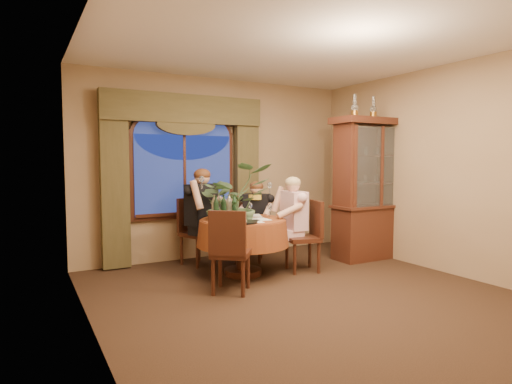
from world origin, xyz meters
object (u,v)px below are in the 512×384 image
centerpiece_plant (233,172)px  wine_bottle_3 (216,209)px  dining_table (243,247)px  olive_bowl (245,217)px  chair_back (198,232)px  oil_lamp_center (373,107)px  china_cabinet (372,189)px  wine_bottle_2 (224,208)px  oil_lamp_right (391,109)px  chair_right (303,236)px  chair_front_left (231,251)px  person_back (201,218)px  wine_bottle_1 (214,207)px  person_scarf (257,221)px  wine_bottle_0 (234,207)px  wine_bottle_4 (229,207)px  chair_back_right (249,229)px  oil_lamp_left (355,106)px  person_pink (294,223)px  stoneware_vase (233,209)px

centerpiece_plant → wine_bottle_3: bearing=-153.5°
dining_table → olive_bowl: size_ratio=7.89×
chair_back → oil_lamp_center: bearing=139.7°
china_cabinet → wine_bottle_2: bearing=179.0°
oil_lamp_right → chair_right: bearing=-175.2°
chair_back → chair_front_left: same height
person_back → wine_bottle_1: bearing=59.9°
wine_bottle_2 → wine_bottle_3: same height
chair_right → person_scarf: person_scarf is taller
olive_bowl → chair_front_left: bearing=-129.9°
wine_bottle_0 → olive_bowl: bearing=-2.3°
wine_bottle_4 → dining_table: bearing=-23.6°
olive_bowl → chair_back_right: bearing=58.0°
oil_lamp_left → wine_bottle_1: bearing=175.9°
oil_lamp_right → olive_bowl: 3.01m
chair_front_left → person_pink: bearing=61.5°
chair_back → centerpiece_plant: (0.22, -0.73, 0.89)m
china_cabinet → centerpiece_plant: china_cabinet is taller
chair_front_left → person_back: (0.15, 1.28, 0.23)m
centerpiece_plant → wine_bottle_3: 0.58m
oil_lamp_center → chair_back_right: size_ratio=0.35×
dining_table → oil_lamp_right: 3.24m
centerpiece_plant → oil_lamp_left: bearing=-5.0°
centerpiece_plant → wine_bottle_2: 0.52m
chair_right → olive_bowl: (-0.79, 0.20, 0.29)m
person_scarf → olive_bowl: bearing=92.2°
person_scarf → wine_bottle_1: person_scarf is taller
person_scarf → wine_bottle_1: bearing=71.5°
china_cabinet → centerpiece_plant: (-2.30, 0.17, 0.29)m
wine_bottle_4 → chair_right: bearing=-16.9°
china_cabinet → chair_right: (-1.40, -0.15, -0.60)m
person_pink → stoneware_vase: person_pink is taller
chair_back → wine_bottle_2: (0.02, -0.86, 0.44)m
person_back → stoneware_vase: size_ratio=5.46×
person_scarf → wine_bottle_3: size_ratio=3.68×
person_scarf → wine_bottle_1: 1.08m
oil_lamp_center → olive_bowl: (-2.19, 0.05, -1.56)m
oil_lamp_center → chair_right: size_ratio=0.35×
chair_right → chair_back_right: 0.96m
chair_right → chair_front_left: same height
wine_bottle_0 → wine_bottle_3: size_ratio=1.00×
oil_lamp_left → chair_right: (-1.03, -0.15, -1.85)m
chair_right → chair_back: 1.53m
oil_lamp_left → chair_back_right: oil_lamp_left is taller
stoneware_vase → wine_bottle_0: wine_bottle_0 is taller
person_pink → wine_bottle_2: 1.10m
oil_lamp_center → centerpiece_plant: (-2.30, 0.17, -0.96)m
wine_bottle_0 → china_cabinet: bearing=-1.3°
centerpiece_plant → wine_bottle_1: centerpiece_plant is taller
chair_right → centerpiece_plant: size_ratio=0.88×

